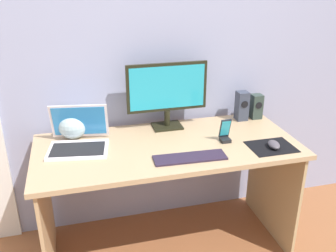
# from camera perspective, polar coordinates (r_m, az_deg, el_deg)

# --- Properties ---
(ground_plane) EXTENTS (8.00, 8.00, 0.00)m
(ground_plane) POSITION_cam_1_polar(r_m,az_deg,el_deg) (2.53, -0.09, -17.62)
(ground_plane) COLOR brown
(wall_back) EXTENTS (6.00, 0.04, 2.50)m
(wall_back) POSITION_cam_1_polar(r_m,az_deg,el_deg) (2.33, -2.58, 13.19)
(wall_back) COLOR #959BBD
(wall_back) RESTS_ON ground_plane
(desk) EXTENTS (1.49, 0.66, 0.72)m
(desk) POSITION_cam_1_polar(r_m,az_deg,el_deg) (2.20, -0.10, -6.18)
(desk) COLOR tan
(desk) RESTS_ON ground_plane
(monitor) EXTENTS (0.50, 0.14, 0.41)m
(monitor) POSITION_cam_1_polar(r_m,az_deg,el_deg) (2.27, -0.14, 5.22)
(monitor) COLOR black
(monitor) RESTS_ON desk
(speaker_right) EXTENTS (0.07, 0.07, 0.16)m
(speaker_right) POSITION_cam_1_polar(r_m,az_deg,el_deg) (2.54, 13.26, 2.91)
(speaker_right) COLOR #2E3D36
(speaker_right) RESTS_ON desk
(speaker_near_monitor) EXTENTS (0.07, 0.08, 0.19)m
(speaker_near_monitor) POSITION_cam_1_polar(r_m,az_deg,el_deg) (2.49, 11.16, 3.04)
(speaker_near_monitor) COLOR #353C4C
(speaker_near_monitor) RESTS_ON desk
(laptop) EXTENTS (0.36, 0.33, 0.23)m
(laptop) POSITION_cam_1_polar(r_m,az_deg,el_deg) (2.13, -13.43, -2.05)
(laptop) COLOR white
(laptop) RESTS_ON desk
(fishbowl) EXTENTS (0.17, 0.17, 0.17)m
(fishbowl) POSITION_cam_1_polar(r_m,az_deg,el_deg) (2.25, -14.30, 0.16)
(fishbowl) COLOR silver
(fishbowl) RESTS_ON desk
(keyboard_external) EXTENTS (0.39, 0.13, 0.01)m
(keyboard_external) POSITION_cam_1_polar(r_m,az_deg,el_deg) (1.98, 3.35, -4.81)
(keyboard_external) COLOR #2A1E32
(keyboard_external) RESTS_ON desk
(mousepad) EXTENTS (0.25, 0.20, 0.00)m
(mousepad) POSITION_cam_1_polar(r_m,az_deg,el_deg) (2.18, 15.42, -3.06)
(mousepad) COLOR black
(mousepad) RESTS_ON desk
(mouse) EXTENTS (0.08, 0.11, 0.04)m
(mouse) POSITION_cam_1_polar(r_m,az_deg,el_deg) (2.16, 15.79, -2.75)
(mouse) COLOR #4C464E
(mouse) RESTS_ON mousepad
(phone_in_dock) EXTENTS (0.06, 0.06, 0.14)m
(phone_in_dock) POSITION_cam_1_polar(r_m,az_deg,el_deg) (2.17, 8.68, -1.14)
(phone_in_dock) COLOR black
(phone_in_dock) RESTS_ON desk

